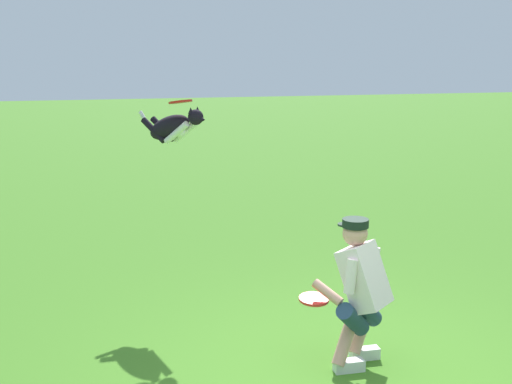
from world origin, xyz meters
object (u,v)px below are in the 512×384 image
object	(u,v)px
dog	(173,127)
person	(360,289)
frisbee_flying	(180,102)
frisbee_held	(314,299)

from	to	relation	value
dog	person	bearing A→B (deg)	-13.20
dog	frisbee_flying	xyz separation A→B (m)	(-0.07, 0.14, 0.29)
dog	frisbee_held	xyz separation A→B (m)	(-0.91, 2.34, -1.20)
person	dog	xyz separation A→B (m)	(1.29, -2.42, 1.11)
dog	frisbee_held	distance (m)	2.79
person	frisbee_held	xyz separation A→B (m)	(0.38, -0.08, -0.09)
person	dog	size ratio (longest dim) A/B	1.63
person	frisbee_held	world-z (taller)	person
person	dog	world-z (taller)	dog
frisbee_flying	frisbee_held	bearing A→B (deg)	110.76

